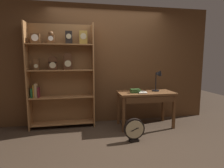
# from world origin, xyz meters

# --- Properties ---
(ground_plane) EXTENTS (10.00, 10.00, 0.00)m
(ground_plane) POSITION_xyz_m (0.00, 0.00, 0.00)
(ground_plane) COLOR #3D2D21
(back_wood_panel) EXTENTS (4.80, 0.05, 2.60)m
(back_wood_panel) POSITION_xyz_m (0.00, 1.31, 1.30)
(back_wood_panel) COLOR brown
(back_wood_panel) RESTS_ON ground
(bookshelf) EXTENTS (1.33, 0.30, 2.15)m
(bookshelf) POSITION_xyz_m (-1.02, 1.14, 1.14)
(bookshelf) COLOR #9E6B3D
(bookshelf) RESTS_ON ground
(workbench) EXTENTS (1.17, 0.58, 0.75)m
(workbench) POSITION_xyz_m (0.73, 0.79, 0.65)
(workbench) COLOR brown
(workbench) RESTS_ON ground
(desk_lamp) EXTENTS (0.22, 0.22, 0.48)m
(desk_lamp) POSITION_xyz_m (1.02, 0.82, 1.06)
(desk_lamp) COLOR black
(desk_lamp) RESTS_ON workbench
(toolbox_small) EXTENTS (0.19, 0.13, 0.08)m
(toolbox_small) POSITION_xyz_m (0.48, 0.75, 0.79)
(toolbox_small) COLOR #2D5123
(toolbox_small) RESTS_ON workbench
(open_repair_manual) EXTENTS (0.20, 0.25, 0.02)m
(open_repair_manual) POSITION_xyz_m (0.62, 0.71, 0.76)
(open_repair_manual) COLOR silver
(open_repair_manual) RESTS_ON workbench
(round_clock_large) EXTENTS (0.37, 0.11, 0.41)m
(round_clock_large) POSITION_xyz_m (0.28, 0.15, 0.21)
(round_clock_large) COLOR black
(round_clock_large) RESTS_ON ground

